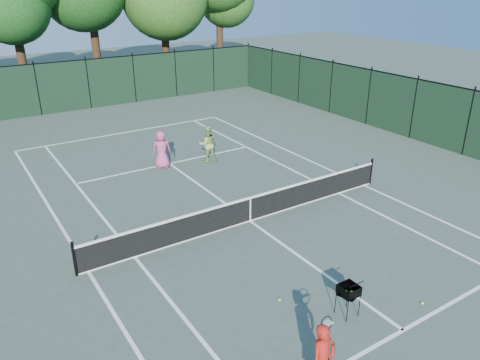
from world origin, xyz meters
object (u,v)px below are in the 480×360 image
player_pink (162,149)px  coach (323,360)px  ball_hopper (349,290)px  loose_ball_near_cart (422,303)px  loose_ball_midcourt (280,300)px  player_green (208,144)px

player_pink → coach: bearing=102.1°
ball_hopper → coach: bearing=-164.1°
ball_hopper → loose_ball_near_cart: bearing=-40.0°
coach → player_pink: size_ratio=0.97×
ball_hopper → player_pink: bearing=70.9°
player_pink → loose_ball_midcourt: 10.23m
ball_hopper → loose_ball_near_cart: ball_hopper is taller
player_pink → loose_ball_near_cart: bearing=120.1°
player_green → loose_ball_near_cart: size_ratio=24.41×
coach → loose_ball_near_cart: coach is taller
player_green → loose_ball_midcourt: (-3.35, -9.67, -0.80)m
player_pink → loose_ball_midcourt: size_ratio=24.31×
coach → ball_hopper: bearing=28.1°
player_pink → loose_ball_midcourt: bearing=105.1°
loose_ball_near_cart → ball_hopper: bearing=157.6°
player_green → loose_ball_near_cart: bearing=102.3°
player_pink → loose_ball_midcourt: (-1.34, -10.11, -0.79)m
player_green → ball_hopper: player_green is taller
coach → player_green: 13.12m
coach → player_pink: 13.02m
player_green → coach: bearing=84.8°
coach → loose_ball_midcourt: bearing=63.3°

